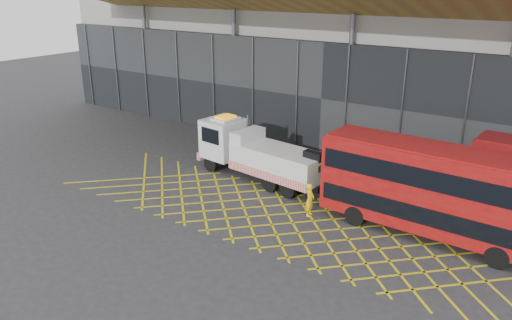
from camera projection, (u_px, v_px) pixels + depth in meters
The scene contains 6 objects.
ground_plane at pixel (201, 195), 29.85m from camera, with size 120.00×120.00×0.00m, color #29292C.
road_markings at pixel (280, 219), 26.86m from camera, with size 27.96×7.16×0.01m.
construction_building at pixel (364, 21), 40.00m from camera, with size 55.00×23.97×18.00m.
recovery_truck at pixel (257, 153), 31.77m from camera, with size 10.84×3.68×3.76m.
bus_towed at pixel (436, 189), 24.21m from camera, with size 11.50×3.10×4.64m.
worker at pixel (310, 200), 26.99m from camera, with size 0.67×0.44×1.84m, color yellow.
Camera 1 is at (18.25, -20.63, 12.15)m, focal length 35.00 mm.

